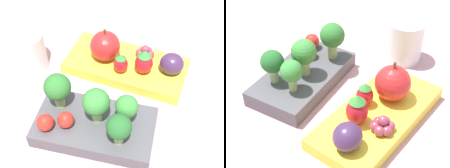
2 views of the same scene
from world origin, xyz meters
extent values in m
plane|color=#C6939E|center=(0.00, 0.00, 0.00)|extent=(4.00, 4.00, 0.00)
cube|color=#4C4C51|center=(0.01, 0.07, 0.01)|extent=(0.18, 0.10, 0.03)
cube|color=yellow|center=(-0.01, -0.07, 0.01)|extent=(0.23, 0.13, 0.02)
cylinder|color=#93B770|center=(-0.03, 0.10, 0.04)|extent=(0.01, 0.01, 0.02)
sphere|color=#236028|center=(-0.03, 0.10, 0.06)|extent=(0.04, 0.04, 0.04)
cylinder|color=#93B770|center=(0.08, 0.05, 0.04)|extent=(0.02, 0.02, 0.02)
sphere|color=#2D702D|center=(0.08, 0.05, 0.07)|extent=(0.04, 0.04, 0.04)
cylinder|color=#93B770|center=(0.01, 0.06, 0.04)|extent=(0.02, 0.02, 0.02)
sphere|color=#388438|center=(0.01, 0.06, 0.07)|extent=(0.04, 0.04, 0.04)
cylinder|color=#93B770|center=(-0.03, 0.06, 0.04)|extent=(0.01, 0.01, 0.02)
sphere|color=#388438|center=(-0.03, 0.06, 0.06)|extent=(0.03, 0.03, 0.03)
sphere|color=red|center=(0.05, 0.08, 0.04)|extent=(0.02, 0.02, 0.02)
sphere|color=red|center=(0.08, 0.10, 0.04)|extent=(0.03, 0.03, 0.03)
sphere|color=red|center=(0.03, -0.08, 0.05)|extent=(0.05, 0.05, 0.05)
cylinder|color=brown|center=(0.03, -0.08, 0.08)|extent=(0.00, 0.00, 0.01)
ellipsoid|color=red|center=(-0.04, -0.06, 0.04)|extent=(0.03, 0.03, 0.04)
cone|color=#388438|center=(-0.04, -0.06, 0.06)|extent=(0.02, 0.02, 0.01)
ellipsoid|color=red|center=(0.00, -0.05, 0.04)|extent=(0.03, 0.03, 0.03)
cone|color=#388438|center=(0.00, -0.05, 0.05)|extent=(0.02, 0.02, 0.01)
ellipsoid|color=#42284C|center=(-0.09, -0.07, 0.04)|extent=(0.04, 0.04, 0.04)
sphere|color=#93384C|center=(-0.03, -0.09, 0.03)|extent=(0.01, 0.01, 0.01)
sphere|color=#93384C|center=(-0.03, -0.08, 0.03)|extent=(0.01, 0.01, 0.01)
sphere|color=#93384C|center=(-0.04, -0.08, 0.03)|extent=(0.01, 0.01, 0.01)
sphere|color=#93384C|center=(-0.05, -0.09, 0.03)|extent=(0.01, 0.01, 0.01)
sphere|color=#93384C|center=(-0.04, -0.10, 0.03)|extent=(0.01, 0.01, 0.01)
sphere|color=#93384C|center=(-0.03, -0.10, 0.03)|extent=(0.01, 0.01, 0.01)
sphere|color=#93384C|center=(-0.04, -0.09, 0.04)|extent=(0.01, 0.01, 0.01)
cylinder|color=silver|center=(0.17, -0.04, 0.04)|extent=(0.06, 0.06, 0.07)
camera|label=1|loc=(-0.07, 0.33, 0.41)|focal=50.00mm
camera|label=2|loc=(-0.38, -0.22, 0.39)|focal=60.00mm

